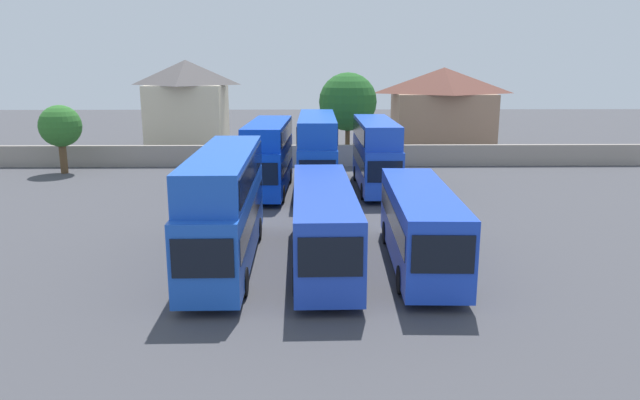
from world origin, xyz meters
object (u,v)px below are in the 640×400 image
at_px(tree_behind_wall, 348,102).
at_px(bus_3, 420,223).
at_px(house_terrace_centre, 443,108).
at_px(bus_5, 317,148).
at_px(tree_left_of_lot, 60,127).
at_px(bus_6, 376,151).
at_px(house_terrace_left, 187,104).
at_px(bus_4, 268,153).
at_px(bus_1, 225,202).
at_px(bus_2, 323,221).

bearing_deg(tree_behind_wall, bus_3, -87.17).
bearing_deg(house_terrace_centre, bus_5, -123.84).
height_order(house_terrace_centre, tree_left_of_lot, house_terrace_centre).
bearing_deg(bus_6, tree_behind_wall, -174.40).
height_order(house_terrace_left, tree_behind_wall, house_terrace_left).
bearing_deg(house_terrace_centre, bus_3, -103.70).
bearing_deg(tree_left_of_lot, tree_behind_wall, 13.42).
distance_m(house_terrace_centre, tree_behind_wall, 12.33).
relative_size(bus_3, bus_6, 1.03).
bearing_deg(bus_5, bus_4, -76.77).
relative_size(bus_1, tree_behind_wall, 1.52).
relative_size(house_terrace_centre, tree_left_of_lot, 1.86).
relative_size(bus_2, tree_left_of_lot, 2.16).
distance_m(bus_3, tree_left_of_lot, 33.37).
relative_size(bus_4, tree_behind_wall, 1.33).
bearing_deg(bus_1, bus_2, 86.55).
relative_size(bus_3, house_terrace_left, 1.18).
distance_m(bus_2, bus_5, 15.85).
distance_m(bus_2, bus_4, 15.47).
xyz_separation_m(bus_3, bus_4, (-7.55, 15.36, 0.75)).
bearing_deg(bus_2, bus_6, 164.69).
distance_m(bus_3, tree_behind_wall, 28.36).
bearing_deg(bus_3, house_terrace_left, -152.68).
xyz_separation_m(bus_5, tree_behind_wall, (2.86, 12.02, 2.39)).
height_order(tree_left_of_lot, tree_behind_wall, tree_behind_wall).
xyz_separation_m(bus_2, bus_3, (4.17, -0.29, -0.03)).
xyz_separation_m(bus_4, bus_6, (7.36, 0.66, 0.02)).
bearing_deg(tree_behind_wall, bus_6, -84.35).
relative_size(bus_4, bus_5, 0.90).
bearing_deg(bus_1, bus_6, 151.50).
height_order(bus_1, house_terrace_left, house_terrace_left).
distance_m(house_terrace_left, tree_behind_wall, 17.70).
bearing_deg(bus_1, house_terrace_left, -166.86).
bearing_deg(bus_4, house_terrace_centre, 143.15).
height_order(house_terrace_left, tree_left_of_lot, house_terrace_left).
bearing_deg(bus_3, bus_1, -91.45).
xyz_separation_m(bus_3, house_terrace_left, (-17.14, 36.17, 2.60)).
xyz_separation_m(bus_1, bus_2, (4.24, -0.21, -0.82)).
distance_m(bus_3, bus_4, 17.14).
distance_m(bus_1, tree_left_of_lot, 27.35).
distance_m(bus_1, house_terrace_left, 36.76).
height_order(bus_2, tree_left_of_lot, tree_left_of_lot).
relative_size(bus_1, tree_left_of_lot, 2.19).
height_order(bus_2, bus_4, bus_4).
relative_size(bus_2, bus_4, 1.12).
relative_size(bus_1, bus_5, 1.02).
height_order(bus_1, house_terrace_centre, house_terrace_centre).
xyz_separation_m(bus_4, tree_left_of_lot, (-16.89, 7.27, 1.03)).
xyz_separation_m(house_terrace_left, house_terrace_centre, (25.74, -0.90, -0.37)).
bearing_deg(bus_1, bus_4, 176.08).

